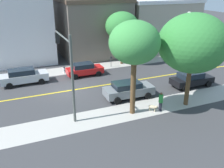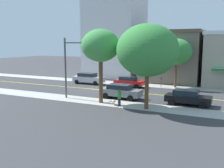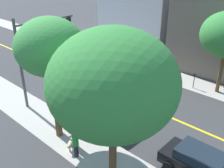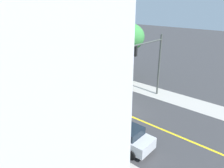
# 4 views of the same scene
# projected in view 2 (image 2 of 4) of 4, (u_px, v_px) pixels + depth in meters

# --- Properties ---
(ground_plane) EXTENTS (140.00, 140.00, 0.00)m
(ground_plane) POSITION_uv_depth(u_px,v_px,m) (98.00, 89.00, 33.99)
(ground_plane) COLOR #38383A
(sidewalk_left) EXTENTS (2.85, 126.00, 0.01)m
(sidewalk_left) POSITION_uv_depth(u_px,v_px,m) (117.00, 83.00, 39.53)
(sidewalk_left) COLOR #ADA8A0
(sidewalk_left) RESTS_ON ground
(sidewalk_right) EXTENTS (2.85, 126.00, 0.01)m
(sidewalk_right) POSITION_uv_depth(u_px,v_px,m) (71.00, 98.00, 28.45)
(sidewalk_right) COLOR #ADA8A0
(sidewalk_right) RESTS_ON ground
(road_centerline_stripe) EXTENTS (0.20, 126.00, 0.00)m
(road_centerline_stripe) POSITION_uv_depth(u_px,v_px,m) (98.00, 89.00, 33.99)
(road_centerline_stripe) COLOR yellow
(road_centerline_stripe) RESTS_ON ground
(tan_rowhouse) EXTENTS (8.66, 9.60, 15.13)m
(tan_rowhouse) POSITION_uv_depth(u_px,v_px,m) (115.00, 34.00, 46.03)
(tan_rowhouse) COLOR silver
(tan_rowhouse) RESTS_ON ground
(pale_office_building) EXTENTS (10.96, 9.27, 7.98)m
(pale_office_building) POSITION_uv_depth(u_px,v_px,m) (174.00, 56.00, 42.11)
(pale_office_building) COLOR #665B51
(pale_office_building) RESTS_ON ground
(street_tree_left_near) EXTENTS (4.19, 4.19, 6.66)m
(street_tree_left_near) POSITION_uv_depth(u_px,v_px,m) (177.00, 52.00, 34.93)
(street_tree_left_near) COLOR brown
(street_tree_left_near) RESTS_ON ground
(street_tree_right_corner) EXTENTS (3.83, 3.83, 7.44)m
(street_tree_right_corner) POSITION_uv_depth(u_px,v_px,m) (101.00, 46.00, 25.63)
(street_tree_right_corner) COLOR brown
(street_tree_right_corner) RESTS_ON ground
(street_tree_left_far) EXTENTS (5.61, 5.61, 7.79)m
(street_tree_left_far) POSITION_uv_depth(u_px,v_px,m) (147.00, 50.00, 23.15)
(street_tree_left_far) COLOR brown
(street_tree_left_far) RESTS_ON ground
(fire_hydrant) EXTENTS (0.44, 0.24, 0.78)m
(fire_hydrant) POSITION_uv_depth(u_px,v_px,m) (122.00, 82.00, 38.38)
(fire_hydrant) COLOR silver
(fire_hydrant) RESTS_ON ground
(parking_meter) EXTENTS (0.12, 0.18, 1.36)m
(parking_meter) POSITION_uv_depth(u_px,v_px,m) (161.00, 81.00, 35.67)
(parking_meter) COLOR #4C4C51
(parking_meter) RESTS_ON ground
(traffic_light_mast) EXTENTS (5.00, 0.32, 6.63)m
(traffic_light_mast) POSITION_uv_depth(u_px,v_px,m) (73.00, 58.00, 29.58)
(traffic_light_mast) COLOR #474C47
(traffic_light_mast) RESTS_ON ground
(red_sedan_left_curb) EXTENTS (1.95, 4.12, 1.47)m
(red_sedan_left_curb) POSITION_uv_depth(u_px,v_px,m) (129.00, 82.00, 35.80)
(red_sedan_left_curb) COLOR red
(red_sedan_left_curb) RESTS_ON ground
(silver_sedan_left_curb) EXTENTS (2.01, 4.77, 1.63)m
(silver_sedan_left_curb) POSITION_uv_depth(u_px,v_px,m) (88.00, 78.00, 38.61)
(silver_sedan_left_curb) COLOR #B7BABF
(silver_sedan_left_curb) RESTS_ON ground
(grey_sedan_right_curb) EXTENTS (2.18, 4.61, 1.55)m
(grey_sedan_right_curb) POSITION_uv_depth(u_px,v_px,m) (121.00, 91.00, 28.45)
(grey_sedan_right_curb) COLOR slate
(grey_sedan_right_curb) RESTS_ON ground
(black_sedan_right_curb) EXTENTS (1.99, 4.38, 1.49)m
(black_sedan_right_curb) POSITION_uv_depth(u_px,v_px,m) (188.00, 97.00, 25.40)
(black_sedan_right_curb) COLOR black
(black_sedan_right_curb) RESTS_ON ground
(pedestrian_green_shirt) EXTENTS (0.35, 0.35, 1.65)m
(pedestrian_green_shirt) POSITION_uv_depth(u_px,v_px,m) (119.00, 97.00, 24.92)
(pedestrian_green_shirt) COLOR black
(pedestrian_green_shirt) RESTS_ON ground
(small_dog) EXTENTS (0.72, 0.66, 0.59)m
(small_dog) POSITION_uv_depth(u_px,v_px,m) (114.00, 101.00, 25.35)
(small_dog) COLOR #C6B28C
(small_dog) RESTS_ON ground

